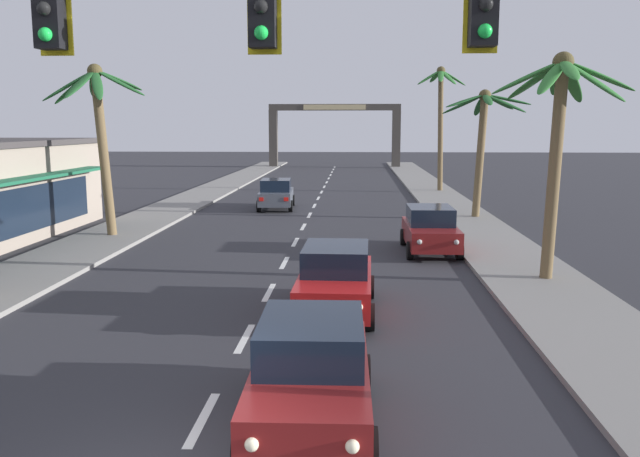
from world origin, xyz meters
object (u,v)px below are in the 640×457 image
Objects in this scene: sedan_lead_at_stop_bar at (311,372)px; town_gateway_arch at (335,127)px; sedan_oncoming_far at (276,194)px; sedan_third_in_queue at (336,279)px; sedan_parked_nearest_kerb at (430,229)px; traffic_signal_mast at (406,63)px; palm_right_third at (484,126)px; palm_right_second at (559,118)px; palm_right_farthest at (440,105)px; palm_left_third at (99,117)px.

town_gateway_arch is at bearing 91.56° from sedan_lead_at_stop_bar.
sedan_oncoming_far is 37.38m from town_gateway_arch.
sedan_third_in_queue is 8.81m from sedan_parked_nearest_kerb.
traffic_signal_mast is 16.81m from sedan_parked_nearest_kerb.
sedan_lead_at_stop_bar is at bearing -103.33° from sedan_parked_nearest_kerb.
sedan_lead_at_stop_bar and sedan_third_in_queue have the same top height.
traffic_signal_mast is at bearing -102.81° from palm_right_third.
sedan_parked_nearest_kerb is at bearing 123.57° from palm_right_second.
sedan_oncoming_far is at bearing 161.71° from palm_right_third.
palm_right_second is 13.52m from palm_right_third.
palm_right_third is (0.41, 13.51, -0.25)m from palm_right_second.
palm_right_third reaches higher than sedan_lead_at_stop_bar.
town_gateway_arch is at bearing 92.63° from traffic_signal_mast.
sedan_lead_at_stop_bar is 0.52× the size of palm_right_farthest.
palm_left_third is 1.11× the size of palm_right_third.
palm_left_third reaches higher than sedan_lead_at_stop_bar.
sedan_lead_at_stop_bar is (-1.27, 1.56, -4.53)m from traffic_signal_mast.
palm_right_farthest reaches higher than palm_right_third.
sedan_oncoming_far is at bearing -135.86° from palm_right_farthest.
traffic_signal_mast is 1.60× the size of palm_right_second.
sedan_third_in_queue is 0.63× the size of palm_left_third.
palm_right_farthest is (10.27, 9.97, 5.22)m from sedan_oncoming_far.
town_gateway_arch is at bearing 106.84° from palm_right_farthest.
palm_right_farthest is (-0.04, 27.02, 1.20)m from palm_right_second.
sedan_oncoming_far is 0.64× the size of palm_left_third.
palm_right_second is at bearing -81.33° from town_gateway_arch.
palm_left_third reaches higher than sedan_parked_nearest_kerb.
sedan_third_in_queue is at bearing 88.30° from sedan_lead_at_stop_bar.
traffic_signal_mast is 29.25m from sedan_oncoming_far.
palm_left_third is (-13.26, 2.39, 4.13)m from sedan_parked_nearest_kerb.
palm_right_third is (5.66, 24.90, -0.76)m from traffic_signal_mast.
sedan_third_in_queue and sedan_parked_nearest_kerb have the same top height.
sedan_oncoming_far is 15.24m from palm_right_farthest.
palm_right_second is at bearing -56.43° from sedan_parked_nearest_kerb.
sedan_lead_at_stop_bar is at bearing -91.70° from sedan_third_in_queue.
sedan_oncoming_far is at bearing 120.24° from sedan_parked_nearest_kerb.
palm_right_third is 0.74× the size of palm_right_farthest.
palm_left_third is 0.49× the size of town_gateway_arch.
sedan_third_in_queue is 15.14m from palm_left_third.
sedan_third_in_queue is 0.52× the size of palm_right_farthest.
sedan_oncoming_far is at bearing 58.98° from palm_left_third.
sedan_oncoming_far is 0.52× the size of palm_right_farthest.
sedan_lead_at_stop_bar is 19.95m from palm_left_third.
sedan_parked_nearest_kerb is (2.17, 16.04, -4.53)m from traffic_signal_mast.
palm_right_farthest is at bearing 44.14° from sedan_oncoming_far.
town_gateway_arch reaches higher than sedan_lead_at_stop_bar.
traffic_signal_mast reaches higher than sedan_parked_nearest_kerb.
palm_right_third is 41.61m from town_gateway_arch.
sedan_lead_at_stop_bar is at bearing -59.79° from palm_left_third.
palm_right_third is at bearing -88.08° from palm_right_farthest.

